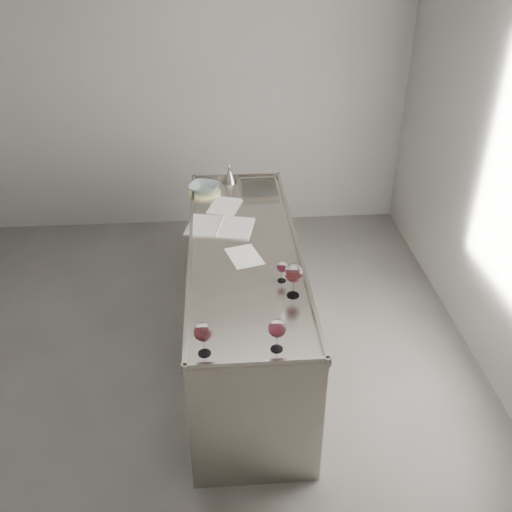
{
  "coord_description": "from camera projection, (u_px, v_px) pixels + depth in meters",
  "views": [
    {
      "loc": [
        0.33,
        -3.08,
        2.94
      ],
      "look_at": [
        0.56,
        0.05,
        1.02
      ],
      "focal_mm": 40.0,
      "sensor_mm": 36.0,
      "label": 1
    }
  ],
  "objects": [
    {
      "name": "wine_glass_middle",
      "position": [
        277.0,
        329.0,
        2.95
      ],
      "size": [
        0.1,
        0.1,
        0.19
      ],
      "rotation": [
        0.0,
        0.0,
        -0.3
      ],
      "color": "white",
      "rests_on": "counter"
    },
    {
      "name": "wine_funnel",
      "position": [
        230.0,
        177.0,
        4.81
      ],
      "size": [
        0.13,
        0.13,
        0.18
      ],
      "rotation": [
        0.0,
        0.0,
        -0.38
      ],
      "color": "#A29A90",
      "rests_on": "counter"
    },
    {
      "name": "wine_glass_left",
      "position": [
        203.0,
        333.0,
        2.92
      ],
      "size": [
        0.1,
        0.1,
        0.2
      ],
      "rotation": [
        0.0,
        0.0,
        0.02
      ],
      "color": "white",
      "rests_on": "counter"
    },
    {
      "name": "counter",
      "position": [
        245.0,
        302.0,
        4.17
      ],
      "size": [
        0.77,
        2.42,
        0.97
      ],
      "color": "#9B938B",
      "rests_on": "ground"
    },
    {
      "name": "ceramic_bowl",
      "position": [
        204.0,
        188.0,
        4.64
      ],
      "size": [
        0.31,
        0.31,
        0.06
      ],
      "primitive_type": "imported",
      "rotation": [
        0.0,
        0.0,
        -0.35
      ],
      "color": "#8EA2A5",
      "rests_on": "trivet"
    },
    {
      "name": "wine_glass_right",
      "position": [
        294.0,
        274.0,
        3.36
      ],
      "size": [
        0.11,
        0.11,
        0.22
      ],
      "rotation": [
        0.0,
        0.0,
        -0.31
      ],
      "color": "white",
      "rests_on": "counter"
    },
    {
      "name": "notebook",
      "position": [
        220.0,
        227.0,
        4.16
      ],
      "size": [
        0.53,
        0.42,
        0.02
      ],
      "rotation": [
        0.0,
        0.0,
        -0.22
      ],
      "color": "white",
      "rests_on": "counter"
    },
    {
      "name": "wine_glass_small",
      "position": [
        282.0,
        268.0,
        3.52
      ],
      "size": [
        0.07,
        0.07,
        0.14
      ],
      "rotation": [
        0.0,
        0.0,
        -0.34
      ],
      "color": "white",
      "rests_on": "counter"
    },
    {
      "name": "trivet",
      "position": [
        204.0,
        192.0,
        4.66
      ],
      "size": [
        0.28,
        0.28,
        0.02
      ],
      "primitive_type": "cylinder",
      "rotation": [
        0.0,
        0.0,
        -0.05
      ],
      "color": "#ECE599",
      "rests_on": "counter"
    },
    {
      "name": "room_shell",
      "position": [
        162.0,
        209.0,
        3.4
      ],
      "size": [
        4.54,
        5.04,
        2.84
      ],
      "color": "#54524F",
      "rests_on": "ground"
    },
    {
      "name": "loose_paper_top",
      "position": [
        244.0,
        256.0,
        3.82
      ],
      "size": [
        0.27,
        0.32,
        0.0
      ],
      "primitive_type": "cube",
      "rotation": [
        0.0,
        0.0,
        0.28
      ],
      "color": "white",
      "rests_on": "counter"
    },
    {
      "name": "loose_paper_under",
      "position": [
        225.0,
        206.0,
        4.46
      ],
      "size": [
        0.31,
        0.37,
        0.0
      ],
      "primitive_type": "cube",
      "rotation": [
        0.0,
        0.0,
        -0.31
      ],
      "color": "white",
      "rests_on": "counter"
    }
  ]
}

